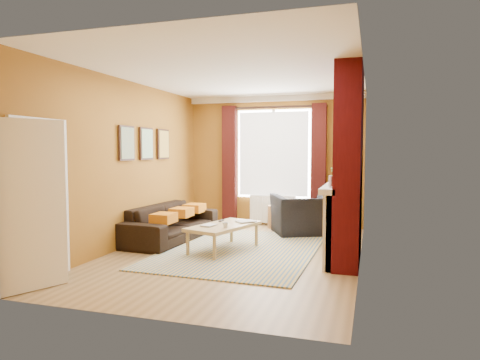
# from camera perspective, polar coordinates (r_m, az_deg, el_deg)

# --- Properties ---
(ground) EXTENTS (5.50, 5.50, 0.00)m
(ground) POSITION_cam_1_polar(r_m,az_deg,el_deg) (6.87, -0.63, -9.76)
(ground) COLOR olive
(ground) RESTS_ON ground
(room_walls) EXTENTS (3.82, 5.54, 2.83)m
(room_walls) POSITION_cam_1_polar(r_m,az_deg,el_deg) (6.78, 5.14, 1.85)
(room_walls) COLOR #915E1B
(room_walls) RESTS_ON ground
(striped_rug) EXTENTS (2.44, 3.33, 0.02)m
(striped_rug) POSITION_cam_1_polar(r_m,az_deg,el_deg) (7.04, 0.06, -9.34)
(striped_rug) COLOR #34608F
(striped_rug) RESTS_ON ground
(sofa) EXTENTS (1.01, 2.25, 0.64)m
(sofa) POSITION_cam_1_polar(r_m,az_deg,el_deg) (7.90, -9.09, -5.61)
(sofa) COLOR black
(sofa) RESTS_ON ground
(armchair) EXTENTS (1.50, 1.43, 0.76)m
(armchair) POSITION_cam_1_polar(r_m,az_deg,el_deg) (8.42, 8.59, -4.60)
(armchair) COLOR black
(armchair) RESTS_ON ground
(coffee_table) EXTENTS (1.00, 1.43, 0.43)m
(coffee_table) POSITION_cam_1_polar(r_m,az_deg,el_deg) (6.95, -2.19, -6.33)
(coffee_table) COLOR tan
(coffee_table) RESTS_ON ground
(wicker_stool) EXTENTS (0.43, 0.43, 0.47)m
(wicker_stool) POSITION_cam_1_polar(r_m,az_deg,el_deg) (9.06, 4.91, -4.88)
(wicker_stool) COLOR #9C7143
(wicker_stool) RESTS_ON ground
(floor_lamp) EXTENTS (0.30, 0.30, 1.81)m
(floor_lamp) POSITION_cam_1_polar(r_m,az_deg,el_deg) (8.60, 13.92, 2.49)
(floor_lamp) COLOR black
(floor_lamp) RESTS_ON ground
(book_a) EXTENTS (0.23, 0.28, 0.02)m
(book_a) POSITION_cam_1_polar(r_m,az_deg,el_deg) (6.88, -4.81, -5.97)
(book_a) COLOR #999999
(book_a) RESTS_ON coffee_table
(book_b) EXTENTS (0.38, 0.38, 0.02)m
(book_b) POSITION_cam_1_polar(r_m,az_deg,el_deg) (7.27, 0.34, -5.41)
(book_b) COLOR #999999
(book_b) RESTS_ON coffee_table
(mug) EXTENTS (0.10, 0.10, 0.09)m
(mug) POSITION_cam_1_polar(r_m,az_deg,el_deg) (6.64, -1.95, -6.04)
(mug) COLOR #999999
(mug) RESTS_ON coffee_table
(tv_remote) EXTENTS (0.05, 0.16, 0.02)m
(tv_remote) POSITION_cam_1_polar(r_m,az_deg,el_deg) (7.26, -2.50, -5.44)
(tv_remote) COLOR #262629
(tv_remote) RESTS_ON coffee_table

